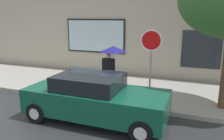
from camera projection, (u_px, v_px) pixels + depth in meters
ground_plane at (84, 116)px, 7.57m from camera, size 60.00×60.00×0.00m
sidewalk at (116, 88)px, 10.28m from camera, size 20.00×4.00×0.15m
building_facade at (132, 11)px, 11.76m from camera, size 20.00×0.67×7.00m
parked_car at (95, 98)px, 7.11m from camera, size 4.43×1.87×1.48m
fire_hydrant at (64, 81)px, 9.78m from camera, size 0.30×0.44×0.76m
pedestrian_with_umbrella at (112, 55)px, 9.08m from camera, size 1.04×1.04×1.94m
stop_sign at (151, 52)px, 8.03m from camera, size 0.76×0.10×2.65m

